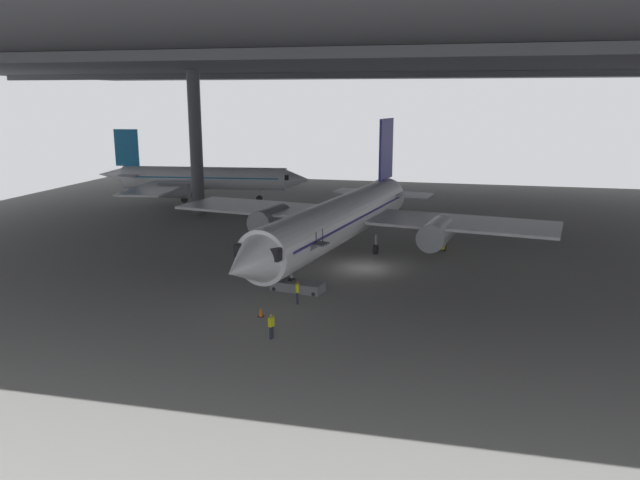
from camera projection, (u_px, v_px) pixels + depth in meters
ground_plane at (365, 268)px, 52.04m from camera, size 110.00×110.00×0.00m
hangar_structure at (390, 59)px, 61.08m from camera, size 121.00×99.00×18.34m
airplane_main at (341, 219)px, 54.87m from camera, size 37.10×38.02×11.86m
boarding_stairs at (298, 281)px, 45.81m from camera, size 4.45×2.13×4.74m
crew_worker_near_nose at (271, 325)px, 36.66m from camera, size 0.34×0.52×1.58m
crew_worker_by_stairs at (297, 290)px, 42.85m from camera, size 0.35×0.51×1.72m
airplane_distant at (200, 178)px, 85.27m from camera, size 30.18×29.29×9.72m
traffic_cone_orange at (261, 312)px, 40.52m from camera, size 0.36×0.36×0.60m
baggage_tug at (439, 243)px, 58.57m from camera, size 1.34×2.23×0.90m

